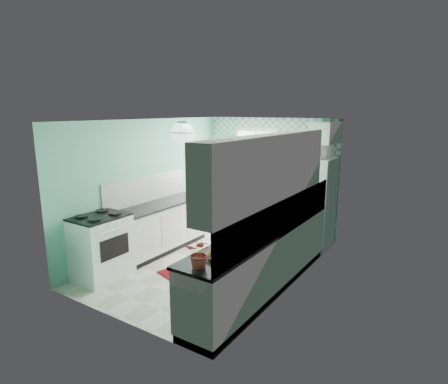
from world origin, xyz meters
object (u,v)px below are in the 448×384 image
Objects in this scene: fridge at (312,202)px; microwave at (315,149)px; potted_plant at (200,253)px; sink at (291,216)px; fruit_bowl at (215,257)px; stove at (101,246)px; ceiling_light at (182,134)px.

microwave is at bearing 54.05° from fridge.
potted_plant is at bearing -88.25° from fridge.
sink is at bearing 89.92° from potted_plant.
microwave is at bearing 91.47° from fruit_bowl.
microwave is at bearing 91.35° from potted_plant.
stove is 1.79× the size of sink.
fridge is at bearing 66.88° from ceiling_light.
microwave reaches higher than fridge.
sink is 2.47× the size of fruit_bowl.
ceiling_light is 2.28m from sink.
fridge is at bearing 55.49° from microwave.
stove is at bearing 173.99° from fruit_bowl.
ceiling_light is 0.61× the size of sink.
fridge is at bearing 55.28° from stove.
fridge is 1.74× the size of stove.
fridge is 1.06m from microwave.
microwave is (-0.09, 1.25, 1.01)m from sink.
fridge reaches higher than potted_plant.
fruit_bowl is at bearing -88.14° from fridge.
sink is at bearing 40.48° from stove.
fridge is 5.10× the size of potted_plant.
sink is 1.61m from microwave.
potted_plant is (1.20, -1.21, -1.21)m from ceiling_light.
ceiling_light is 2.09m from potted_plant.
potted_plant is 0.56× the size of microwave.
microwave reaches higher than stove.
fridge is at bearing 91.47° from fruit_bowl.
sink is (2.40, 2.01, 0.40)m from stove.
potted_plant is at bearing -87.43° from sink.
stove is 1.64× the size of microwave.
fruit_bowl is 3.65m from microwave.
ceiling_light is at bearing -112.73° from fridge.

